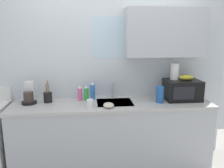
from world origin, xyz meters
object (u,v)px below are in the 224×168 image
(dish_soap_bottle_blue, at_px, (93,91))
(dish_soap_bottle_green, at_px, (86,93))
(cereal_canister, at_px, (160,94))
(small_bowl, at_px, (109,105))
(microwave, at_px, (182,90))
(paper_towel_roll, at_px, (175,71))
(coffee_maker, at_px, (29,95))
(mug_white, at_px, (90,103))
(dish_soap_bottle_pink, at_px, (80,93))
(utensil_crock, at_px, (48,97))
(banana_bunch, at_px, (187,77))

(dish_soap_bottle_blue, relative_size, dish_soap_bottle_green, 1.18)
(cereal_canister, height_order, small_bowl, cereal_canister)
(microwave, distance_m, dish_soap_bottle_green, 1.29)
(cereal_canister, bearing_deg, microwave, 16.17)
(dish_soap_bottle_blue, distance_m, cereal_canister, 0.89)
(paper_towel_roll, xyz_separation_m, coffee_maker, (-1.92, 0.01, -0.28))
(paper_towel_roll, height_order, dish_soap_bottle_blue, paper_towel_roll)
(mug_white, distance_m, small_bowl, 0.23)
(paper_towel_roll, distance_m, dish_soap_bottle_pink, 1.30)
(dish_soap_bottle_blue, bearing_deg, dish_soap_bottle_green, -156.44)
(coffee_maker, height_order, cereal_canister, coffee_maker)
(coffee_maker, height_order, utensil_crock, utensil_crock)
(dish_soap_bottle_blue, bearing_deg, coffee_maker, -174.80)
(paper_towel_roll, distance_m, utensil_crock, 1.71)
(cereal_canister, bearing_deg, utensil_crock, 173.30)
(dish_soap_bottle_blue, bearing_deg, dish_soap_bottle_pink, -174.69)
(microwave, height_order, cereal_canister, microwave)
(dish_soap_bottle_blue, height_order, utensil_crock, utensil_crock)
(cereal_canister, height_order, utensil_crock, utensil_crock)
(paper_towel_roll, distance_m, mug_white, 1.21)
(dish_soap_bottle_blue, height_order, dish_soap_bottle_green, dish_soap_bottle_blue)
(coffee_maker, relative_size, utensil_crock, 0.94)
(cereal_canister, height_order, mug_white, cereal_canister)
(dish_soap_bottle_green, bearing_deg, utensil_crock, -177.10)
(utensil_crock, bearing_deg, dish_soap_bottle_pink, 6.47)
(dish_soap_bottle_pink, bearing_deg, banana_bunch, -4.70)
(dish_soap_bottle_green, xyz_separation_m, small_bowl, (0.27, -0.35, -0.06))
(microwave, xyz_separation_m, paper_towel_roll, (-0.10, 0.05, 0.24))
(dish_soap_bottle_green, relative_size, cereal_canister, 0.95)
(dish_soap_bottle_blue, distance_m, mug_white, 0.33)
(microwave, bearing_deg, cereal_canister, -163.83)
(mug_white, bearing_deg, dish_soap_bottle_pink, 112.98)
(dish_soap_bottle_blue, xyz_separation_m, cereal_canister, (0.86, -0.23, -0.01))
(microwave, relative_size, coffee_maker, 1.64)
(paper_towel_roll, bearing_deg, coffee_maker, 179.75)
(paper_towel_roll, bearing_deg, small_bowl, -161.96)
(small_bowl, bearing_deg, mug_white, 164.74)
(microwave, relative_size, paper_towel_roll, 2.09)
(dish_soap_bottle_green, height_order, mug_white, dish_soap_bottle_green)
(cereal_canister, bearing_deg, paper_towel_roll, 32.01)
(microwave, height_order, utensil_crock, utensil_crock)
(mug_white, bearing_deg, small_bowl, -15.26)
(dish_soap_bottle_green, distance_m, mug_white, 0.29)
(banana_bunch, height_order, small_bowl, banana_bunch)
(banana_bunch, xyz_separation_m, small_bowl, (-1.07, -0.25, -0.27))
(small_bowl, bearing_deg, dish_soap_bottle_pink, 133.67)
(microwave, height_order, dish_soap_bottle_pink, microwave)
(paper_towel_roll, distance_m, dish_soap_bottle_green, 1.22)
(coffee_maker, distance_m, dish_soap_bottle_blue, 0.82)
(banana_bunch, distance_m, dish_soap_bottle_pink, 1.44)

